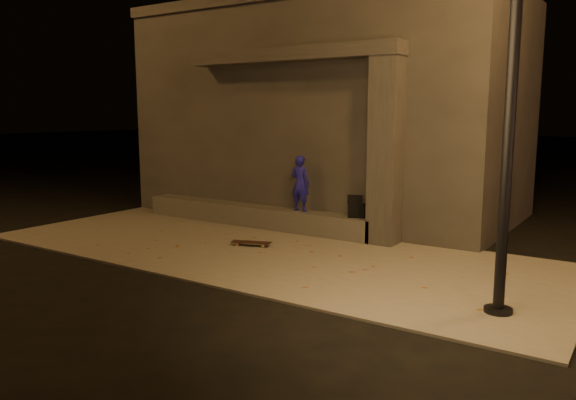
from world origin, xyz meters
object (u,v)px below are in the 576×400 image
Objects in this scene: column at (386,152)px; skateboard at (251,243)px; skateboarder at (300,183)px; backpack at (357,210)px.

column is 4.55× the size of skateboard.
skateboarder is 1.93m from skateboard.
skateboarder is 1.51× the size of skateboard.
column reaches higher than backpack.
column reaches higher than skateboard.
skateboard is at bearing 87.94° from skateboarder.
skateboarder reaches higher than skateboard.
column is 1.33m from backpack.
skateboarder is 2.55× the size of backpack.
skateboarder is at bearing 180.00° from column.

